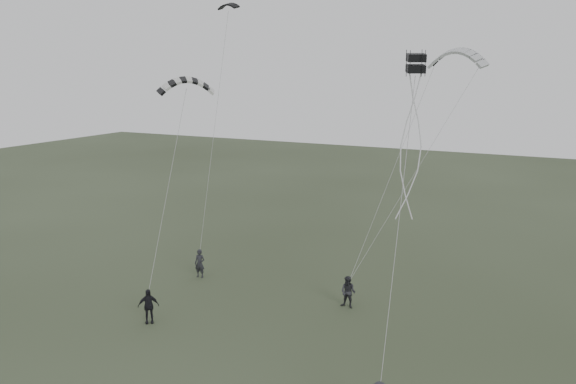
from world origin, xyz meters
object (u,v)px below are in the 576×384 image
at_px(kite_dark_small, 228,4).
at_px(flyer_left, 200,264).
at_px(flyer_center, 148,306).
at_px(flyer_right, 348,292).
at_px(kite_pale_large, 457,51).
at_px(kite_striped, 186,80).
at_px(kite_box, 416,63).

bearing_deg(kite_dark_small, flyer_left, -69.70).
bearing_deg(flyer_center, kite_dark_small, 61.56).
distance_m(flyer_left, flyer_right, 9.84).
distance_m(kite_pale_large, kite_striped, 16.51).
bearing_deg(kite_pale_large, flyer_center, -112.92).
height_order(kite_dark_small, kite_box, kite_dark_small).
bearing_deg(flyer_center, flyer_right, -1.79).
xyz_separation_m(kite_dark_small, kite_pale_large, (13.77, 4.15, -2.98)).
xyz_separation_m(flyer_center, kite_striped, (-1.04, 5.35, 11.19)).
distance_m(flyer_right, kite_dark_small, 19.67).
relative_size(flyer_right, kite_dark_small, 1.12).
height_order(kite_pale_large, kite_box, kite_pale_large).
bearing_deg(kite_pale_large, flyer_left, -131.17).
bearing_deg(kite_dark_small, flyer_center, -66.67).
height_order(flyer_right, kite_striped, kite_striped).
bearing_deg(flyer_center, flyer_left, 63.81).
height_order(flyer_right, kite_dark_small, kite_dark_small).
bearing_deg(kite_box, flyer_center, 168.32).
bearing_deg(kite_dark_small, kite_striped, -67.91).
relative_size(flyer_left, flyer_right, 1.02).
bearing_deg(kite_dark_small, kite_box, -17.83).
bearing_deg(kite_striped, flyer_right, -38.86).
bearing_deg(flyer_right, kite_dark_small, 157.26).
bearing_deg(kite_striped, kite_pale_large, -5.78).
distance_m(flyer_center, kite_box, 17.47).
bearing_deg(flyer_center, kite_box, -26.47).
xyz_separation_m(flyer_right, kite_striped, (-9.52, -0.87, 11.21)).
relative_size(flyer_right, kite_box, 2.34).
relative_size(kite_pale_large, kite_box, 4.88).
bearing_deg(kite_striped, kite_dark_small, 54.30).
xyz_separation_m(flyer_right, kite_pale_large, (3.37, 9.31, 12.89)).
bearing_deg(kite_box, kite_pale_large, 69.38).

